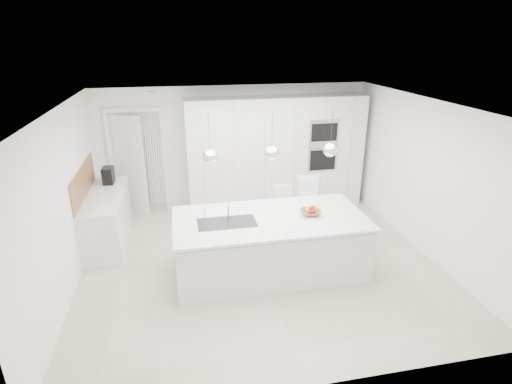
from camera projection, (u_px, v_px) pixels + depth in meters
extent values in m
plane|color=beige|center=(260.00, 262.00, 6.43)|extent=(5.50, 5.50, 0.00)
plane|color=white|center=(235.00, 147.00, 8.25)|extent=(5.50, 0.00, 5.50)
plane|color=white|center=(64.00, 204.00, 5.47)|extent=(0.00, 5.00, 5.00)
plane|color=white|center=(260.00, 106.00, 5.51)|extent=(5.50, 5.50, 0.00)
cube|color=silver|center=(276.00, 153.00, 8.16)|extent=(3.60, 0.60, 2.30)
cube|color=white|center=(125.00, 166.00, 7.86)|extent=(0.76, 0.38, 2.00)
cube|color=silver|center=(107.00, 219.00, 6.92)|extent=(0.60, 1.80, 0.86)
cube|color=white|center=(104.00, 195.00, 6.75)|extent=(0.62, 1.82, 0.04)
cube|color=olive|center=(83.00, 182.00, 6.60)|extent=(0.02, 1.80, 0.50)
cube|color=silver|center=(270.00, 247.00, 6.02)|extent=(2.80, 1.20, 0.86)
cube|color=white|center=(270.00, 219.00, 5.90)|extent=(2.84, 1.40, 0.04)
cylinder|color=white|center=(228.00, 207.00, 5.86)|extent=(0.02, 0.02, 0.30)
sphere|color=white|center=(210.00, 157.00, 5.32)|extent=(0.20, 0.20, 0.20)
sphere|color=white|center=(272.00, 153.00, 5.48)|extent=(0.20, 0.20, 0.20)
sphere|color=white|center=(330.00, 150.00, 5.64)|extent=(0.20, 0.20, 0.20)
imported|color=olive|center=(311.00, 212.00, 5.98)|extent=(0.34, 0.34, 0.07)
cube|color=black|center=(108.00, 175.00, 7.20)|extent=(0.20, 0.29, 0.30)
sphere|color=red|center=(312.00, 208.00, 6.02)|extent=(0.08, 0.08, 0.08)
sphere|color=red|center=(310.00, 210.00, 5.95)|extent=(0.09, 0.09, 0.09)
sphere|color=red|center=(314.00, 211.00, 5.96)|extent=(0.07, 0.07, 0.07)
torus|color=yellow|center=(312.00, 208.00, 5.93)|extent=(0.22, 0.16, 0.19)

